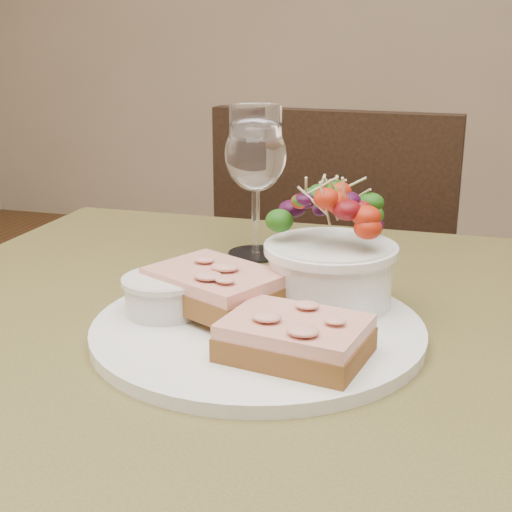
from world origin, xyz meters
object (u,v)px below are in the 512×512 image
(sandwich_back, at_px, (215,287))
(ramekin, at_px, (164,293))
(chair_far, at_px, (344,394))
(dinner_plate, at_px, (258,329))
(sandwich_front, at_px, (295,338))
(salad_bowl, at_px, (331,246))
(wine_glass, at_px, (256,159))
(cafe_table, at_px, (246,419))

(sandwich_back, height_order, ramekin, sandwich_back)
(chair_far, xyz_separation_m, dinner_plate, (0.03, -0.76, 0.46))
(dinner_plate, xyz_separation_m, sandwich_front, (0.05, -0.06, 0.02))
(chair_far, xyz_separation_m, ramekin, (-0.06, -0.76, 0.49))
(dinner_plate, relative_size, salad_bowl, 2.44)
(wine_glass, bearing_deg, dinner_plate, -72.96)
(salad_bowl, distance_m, wine_glass, 0.22)
(sandwich_back, bearing_deg, dinner_plate, 5.30)
(dinner_plate, relative_size, ramekin, 4.12)
(dinner_plate, xyz_separation_m, sandwich_back, (-0.05, 0.02, 0.03))
(wine_glass, bearing_deg, cafe_table, -75.90)
(chair_far, height_order, salad_bowl, chair_far)
(chair_far, relative_size, sandwich_front, 6.99)
(cafe_table, xyz_separation_m, chair_far, (-0.01, 0.74, -0.36))
(ramekin, bearing_deg, salad_bowl, 26.04)
(sandwich_front, height_order, sandwich_back, sandwich_back)
(cafe_table, xyz_separation_m, ramekin, (-0.08, -0.02, 0.13))
(chair_far, xyz_separation_m, wine_glass, (-0.04, -0.52, 0.58))
(salad_bowl, bearing_deg, sandwich_front, -91.64)
(sandwich_back, bearing_deg, chair_far, 114.85)
(sandwich_front, height_order, salad_bowl, salad_bowl)
(sandwich_front, distance_m, salad_bowl, 0.14)
(cafe_table, xyz_separation_m, wine_glass, (-0.06, 0.22, 0.22))
(sandwich_back, bearing_deg, cafe_table, 22.60)
(salad_bowl, bearing_deg, sandwich_back, -151.87)
(dinner_plate, height_order, sandwich_back, sandwich_back)
(cafe_table, bearing_deg, dinner_plate, -43.32)
(dinner_plate, relative_size, sandwich_front, 2.41)
(sandwich_front, xyz_separation_m, sandwich_back, (-0.10, 0.08, 0.01))
(dinner_plate, height_order, sandwich_front, sandwich_front)
(dinner_plate, xyz_separation_m, ramekin, (-0.09, 0.00, 0.03))
(wine_glass, bearing_deg, sandwich_front, -67.57)
(dinner_plate, xyz_separation_m, salad_bowl, (0.05, 0.07, 0.07))
(sandwich_back, distance_m, ramekin, 0.05)
(cafe_table, relative_size, dinner_plate, 2.58)
(cafe_table, relative_size, ramekin, 10.61)
(wine_glass, bearing_deg, sandwich_back, -83.44)
(salad_bowl, bearing_deg, ramekin, -153.96)
(cafe_table, height_order, wine_glass, wine_glass)
(dinner_plate, height_order, salad_bowl, salad_bowl)
(sandwich_back, distance_m, salad_bowl, 0.12)
(ramekin, bearing_deg, sandwich_front, -22.31)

